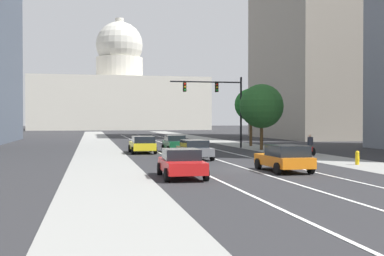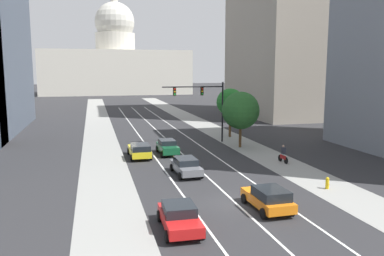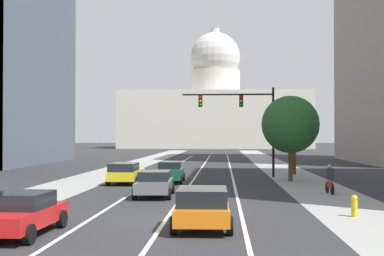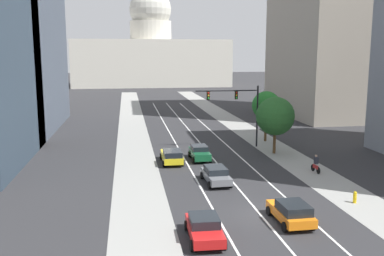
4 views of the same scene
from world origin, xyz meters
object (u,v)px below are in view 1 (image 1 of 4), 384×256
Objects in this scene: street_tree_far_right at (251,105)px; street_tree_near_right at (262,106)px; cyclist at (310,145)px; fire_hydrant at (357,158)px; car_orange at (285,158)px; car_green at (175,143)px; car_gray at (195,149)px; traffic_signal_mast at (220,97)px; car_red at (181,163)px; capitol_building at (120,95)px; car_yellow at (142,144)px.

street_tree_near_right is at bearing -100.13° from street_tree_far_right.
cyclist is 0.27× the size of street_tree_far_right.
fire_hydrant is at bearing 170.69° from cyclist.
fire_hydrant is 8.44m from cyclist.
street_tree_near_right reaches higher than car_orange.
car_green is 8.39m from car_gray.
car_green is 2.44× the size of cyclist.
street_tree_far_right is at bearing -32.71° from car_gray.
fire_hydrant is (3.58, -20.42, -4.76)m from traffic_signal_mast.
fire_hydrant is (9.23, -6.56, -0.29)m from car_gray.
traffic_signal_mast reaches higher than car_red.
car_green is at bearing -7.33° from car_red.
traffic_signal_mast is at bearing 15.45° from cyclist.
capitol_building is at bearing -0.50° from car_red.
car_green is at bearing -2.15° from car_gray.
street_tree_far_right reaches higher than car_red.
car_red is at bearing 179.96° from car_yellow.
car_orange reaches higher than car_gray.
cyclist is (9.96, -6.56, 0.06)m from car_green.
traffic_signal_mast is (5.65, 5.47, 4.43)m from car_green.
fire_hydrant is at bearing -86.49° from capitol_building.
street_tree_far_right reaches higher than car_green.
traffic_signal_mast is (8.69, 6.50, 4.43)m from car_yellow.
car_gray is 4.86× the size of fire_hydrant.
street_tree_near_right is at bearing 3.75° from cyclist.
capitol_building reaches higher than street_tree_near_right.
car_yellow is 18.56m from fire_hydrant.
car_yellow is at bearing 1.51° from car_red.
fire_hydrant is at bearing -127.57° from car_gray.
car_green reaches higher than fire_hydrant.
fire_hydrant is at bearing -65.25° from car_orange.
traffic_signal_mast is (8.69, 25.01, 4.48)m from car_red.
street_tree_far_right reaches higher than car_orange.
capitol_building reaches higher than car_gray.
street_tree_near_right reaches higher than car_yellow.
car_green is at bearing 8.47° from car_orange.
car_orange is 18.22m from car_green.
fire_hydrant is 23.91m from street_tree_far_right.
street_tree_near_right reaches higher than fire_hydrant.
car_green is 3.21m from car_yellow.
fire_hydrant is (7.70, -125.62, -10.37)m from capitol_building.
car_red is 4.78× the size of fire_hydrant.
traffic_signal_mast reaches higher than car_gray.
car_yellow is 0.63× the size of traffic_signal_mast.
car_yellow reaches higher than car_orange.
cyclist is at bearing -32.41° from car_orange.
car_orange is 0.98× the size of car_red.
car_orange is 0.67× the size of street_tree_near_right.
street_tree_far_right reaches higher than car_gray.
car_red is 18.50m from car_yellow.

